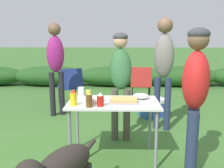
{
  "coord_description": "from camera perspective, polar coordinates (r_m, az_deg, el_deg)",
  "views": [
    {
      "loc": [
        0.04,
        -2.92,
        1.53
      ],
      "look_at": [
        -0.02,
        0.35,
        0.89
      ],
      "focal_mm": 40.0,
      "sensor_mm": 36.0,
      "label": 1
    }
  ],
  "objects": [
    {
      "name": "beer_bottle",
      "position": [
        2.8,
        -5.25,
        -3.5
      ],
      "size": [
        0.07,
        0.07,
        0.19
      ],
      "color": "brown",
      "rests_on": "folding_table"
    },
    {
      "name": "camp_chair_green_behind_table",
      "position": [
        5.78,
        6.66,
        0.38
      ],
      "size": [
        0.52,
        0.62,
        0.83
      ],
      "rotation": [
        0.0,
        0.0,
        -0.08
      ],
      "color": "maroon",
      "rests_on": "ground"
    },
    {
      "name": "standing_person_in_dark_puffer",
      "position": [
        3.66,
        2.0,
        2.72
      ],
      "size": [
        0.34,
        0.46,
        1.57
      ],
      "rotation": [
        0.0,
        0.0,
        0.04
      ],
      "color": "#4C473D",
      "rests_on": "ground"
    },
    {
      "name": "paper_cup_stack",
      "position": [
        3.23,
        -7.1,
        -1.94
      ],
      "size": [
        0.08,
        0.08,
        0.14
      ],
      "primitive_type": "cylinder",
      "color": "white",
      "rests_on": "folding_table"
    },
    {
      "name": "relish_jar",
      "position": [
        2.88,
        -5.41,
        -3.17
      ],
      "size": [
        0.07,
        0.07,
        0.17
      ],
      "color": "olive",
      "rests_on": "folding_table"
    },
    {
      "name": "standing_person_in_gray_fleece",
      "position": [
        2.73,
        18.49,
        -1.01
      ],
      "size": [
        0.38,
        0.45,
        1.61
      ],
      "rotation": [
        0.0,
        0.0,
        -1.87
      ],
      "color": "#232D4C",
      "rests_on": "ground"
    },
    {
      "name": "standing_person_in_navy_coat",
      "position": [
        4.03,
        11.74,
        5.01
      ],
      "size": [
        0.38,
        0.34,
        1.8
      ],
      "rotation": [
        0.0,
        0.0,
        -0.4
      ],
      "color": "#232D4C",
      "rests_on": "ground"
    },
    {
      "name": "ketchup_bottle",
      "position": [
        2.82,
        -2.69,
        -3.6
      ],
      "size": [
        0.08,
        0.08,
        0.16
      ],
      "color": "red",
      "rests_on": "folding_table"
    },
    {
      "name": "mustard_bottle",
      "position": [
        2.88,
        -8.8,
        -3.14
      ],
      "size": [
        0.08,
        0.08,
        0.19
      ],
      "color": "yellow",
      "rests_on": "folding_table"
    },
    {
      "name": "standing_person_in_red_jacket",
      "position": [
        4.82,
        -12.76,
        5.49
      ],
      "size": [
        0.4,
        0.36,
        1.76
      ],
      "rotation": [
        0.0,
        0.0,
        0.46
      ],
      "color": "black",
      "rests_on": "ground"
    },
    {
      "name": "shrub_hedge",
      "position": [
        7.68,
        0.79,
        1.82
      ],
      "size": [
        14.4,
        0.9,
        0.6
      ],
      "color": "#234C1E",
      "rests_on": "ground"
    },
    {
      "name": "plate_stack",
      "position": [
        3.05,
        -4.22,
        -3.51
      ],
      "size": [
        0.26,
        0.26,
        0.05
      ],
      "primitive_type": "cylinder",
      "color": "white",
      "rests_on": "folding_table"
    },
    {
      "name": "ground_plane",
      "position": [
        3.3,
        0.29,
        -16.57
      ],
      "size": [
        60.0,
        60.0,
        0.0
      ],
      "primitive_type": "plane",
      "color": "#3D6B2D"
    },
    {
      "name": "cooler_box",
      "position": [
        4.86,
        9.47,
        -5.36
      ],
      "size": [
        0.57,
        0.5,
        0.34
      ],
      "rotation": [
        0.0,
        0.0,
        0.45
      ],
      "color": "#234C93",
      "rests_on": "ground"
    },
    {
      "name": "folding_table",
      "position": [
        3.05,
        0.3,
        -5.46
      ],
      "size": [
        1.1,
        0.64,
        0.74
      ],
      "color": "silver",
      "rests_on": "ground"
    },
    {
      "name": "camp_chair_near_hedge",
      "position": [
        5.57,
        -9.47,
        -0.1
      ],
      "size": [
        0.67,
        0.73,
        0.83
      ],
      "rotation": [
        0.0,
        0.0,
        0.43
      ],
      "color": "navy",
      "rests_on": "ground"
    },
    {
      "name": "food_tray",
      "position": [
        2.98,
        2.7,
        -3.79
      ],
      "size": [
        0.35,
        0.24,
        0.06
      ],
      "color": "#9E9EA3",
      "rests_on": "folding_table"
    },
    {
      "name": "mixing_bowl",
      "position": [
        3.19,
        6.63,
        -2.73
      ],
      "size": [
        0.21,
        0.21,
        0.07
      ],
      "primitive_type": "ellipsoid",
      "color": "silver",
      "rests_on": "folding_table"
    }
  ]
}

